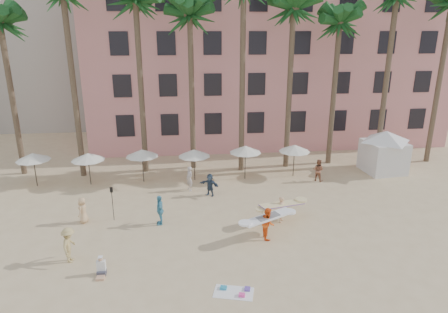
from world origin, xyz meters
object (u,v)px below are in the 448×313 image
pink_hotel (263,62)px  cabana (384,148)px  carrier_yellow (282,207)px  carrier_white (268,222)px

pink_hotel → cabana: 16.36m
carrier_yellow → carrier_white: (-1.28, -1.88, 0.03)m
cabana → carrier_white: size_ratio=1.59×
cabana → carrier_yellow: bearing=-142.9°
pink_hotel → carrier_white: bearing=-100.3°
cabana → carrier_white: 15.46m
carrier_yellow → cabana: bearing=37.1°
carrier_white → pink_hotel: bearing=79.7°
pink_hotel → carrier_white: 24.46m
pink_hotel → carrier_white: pink_hotel is taller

